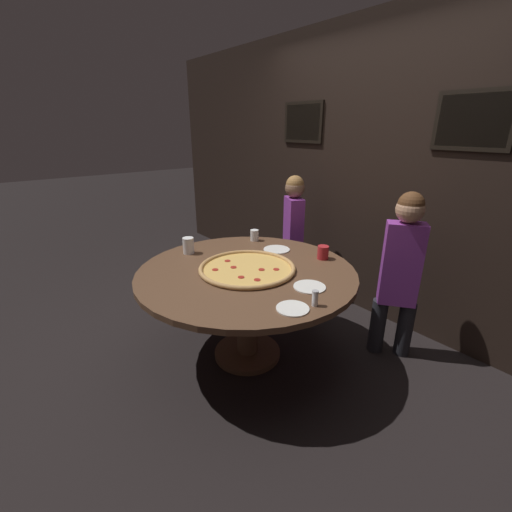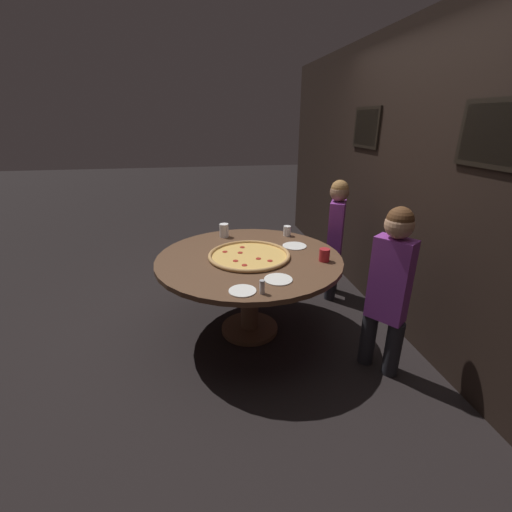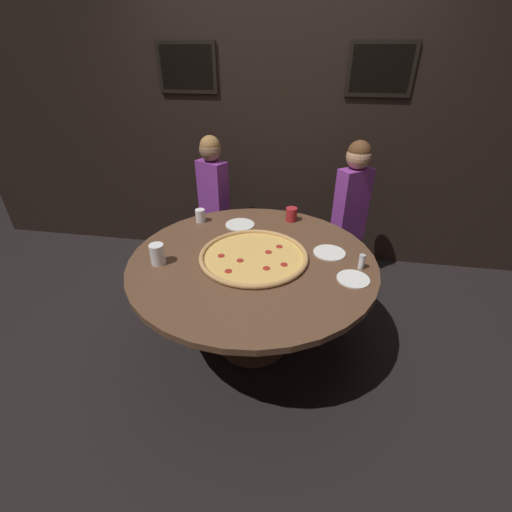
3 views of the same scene
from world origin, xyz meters
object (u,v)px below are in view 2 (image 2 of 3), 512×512
object	(u,v)px
drink_cup_near_left	(287,231)
diner_far_left	(336,233)
giant_pizza	(249,255)
white_plate_right_side	(294,246)
dining_table	(249,270)
drink_cup_far_right	(324,255)
drink_cup_centre_back	(224,230)
white_plate_beside_cup	(242,291)
diner_side_left	(390,284)
condiment_shaker	(262,287)
white_plate_left_side	(278,279)

from	to	relation	value
drink_cup_near_left	diner_far_left	size ratio (longest dim) A/B	0.08
giant_pizza	white_plate_right_side	xyz separation A→B (m)	(-0.18, 0.45, -0.01)
dining_table	drink_cup_far_right	size ratio (longest dim) A/B	15.05
drink_cup_centre_back	white_plate_beside_cup	distance (m)	1.19
giant_pizza	diner_far_left	world-z (taller)	diner_far_left
dining_table	drink_cup_near_left	xyz separation A→B (m)	(-0.49, 0.46, 0.18)
dining_table	diner_side_left	xyz separation A→B (m)	(0.68, 0.91, 0.13)
diner_far_left	white_plate_right_side	bearing A→B (deg)	151.45
white_plate_beside_cup	diner_far_left	world-z (taller)	diner_far_left
giant_pizza	drink_cup_near_left	distance (m)	0.68
drink_cup_near_left	drink_cup_far_right	distance (m)	0.70
white_plate_beside_cup	condiment_shaker	xyz separation A→B (m)	(0.05, 0.13, 0.05)
drink_cup_near_left	white_plate_left_side	xyz separation A→B (m)	(0.98, -0.32, -0.05)
drink_cup_near_left	drink_cup_far_right	size ratio (longest dim) A/B	0.95
drink_cup_centre_back	condiment_shaker	distance (m)	1.25
giant_pizza	diner_far_left	distance (m)	1.14
drink_cup_near_left	white_plate_left_side	bearing A→B (deg)	-18.34
giant_pizza	white_plate_left_side	xyz separation A→B (m)	(0.48, 0.14, -0.01)
dining_table	diner_side_left	world-z (taller)	diner_side_left
drink_cup_far_right	white_plate_right_side	size ratio (longest dim) A/B	0.48
white_plate_left_side	diner_far_left	size ratio (longest dim) A/B	0.16
drink_cup_far_right	drink_cup_centre_back	xyz separation A→B (m)	(-0.77, -0.76, 0.01)
drink_cup_near_left	diner_side_left	world-z (taller)	diner_side_left
giant_pizza	drink_cup_near_left	bearing A→B (deg)	136.91
white_plate_left_side	condiment_shaker	size ratio (longest dim) A/B	2.16
white_plate_beside_cup	condiment_shaker	world-z (taller)	condiment_shaker
diner_side_left	drink_cup_near_left	bearing A→B (deg)	-15.46
dining_table	giant_pizza	xyz separation A→B (m)	(0.01, -0.00, 0.14)
diner_far_left	diner_side_left	bearing A→B (deg)	-156.03
white_plate_beside_cup	white_plate_right_side	xyz separation A→B (m)	(-0.80, 0.59, 0.00)
white_plate_left_side	drink_cup_centre_back	bearing A→B (deg)	-164.11
diner_side_left	dining_table	bearing A→B (deg)	16.82
giant_pizza	drink_cup_centre_back	bearing A→B (deg)	-164.42
drink_cup_near_left	diner_far_left	distance (m)	0.55
condiment_shaker	diner_far_left	distance (m)	1.59
drink_cup_near_left	white_plate_right_side	world-z (taller)	drink_cup_near_left
white_plate_right_side	diner_side_left	bearing A→B (deg)	28.44
drink_cup_far_right	drink_cup_near_left	bearing A→B (deg)	-169.08
drink_cup_far_right	diner_far_left	xyz separation A→B (m)	(-0.74, 0.41, -0.07)
diner_far_left	giant_pizza	bearing A→B (deg)	146.67
drink_cup_far_right	white_plate_beside_cup	world-z (taller)	drink_cup_far_right
drink_cup_far_right	diner_far_left	distance (m)	0.85
white_plate_left_side	white_plate_right_side	bearing A→B (deg)	154.79
drink_cup_near_left	diner_side_left	bearing A→B (deg)	21.14
giant_pizza	condiment_shaker	xyz separation A→B (m)	(0.67, -0.02, 0.04)
drink_cup_centre_back	diner_far_left	world-z (taller)	diner_far_left
drink_cup_near_left	white_plate_left_side	world-z (taller)	drink_cup_near_left
white_plate_left_side	white_plate_right_side	distance (m)	0.73
white_plate_left_side	condiment_shaker	distance (m)	0.25
giant_pizza	condiment_shaker	world-z (taller)	condiment_shaker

